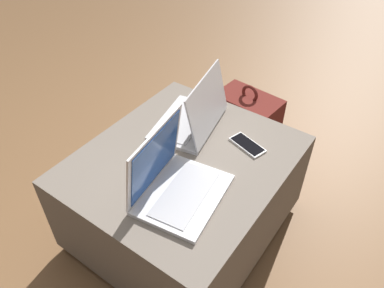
{
  "coord_description": "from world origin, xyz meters",
  "views": [
    {
      "loc": [
        -0.86,
        -0.65,
        1.46
      ],
      "look_at": [
        0.01,
        -0.03,
        0.52
      ],
      "focal_mm": 35.0,
      "sensor_mm": 36.0,
      "label": 1
    }
  ],
  "objects_px": {
    "cell_phone": "(247,145)",
    "backpack": "(247,130)",
    "laptop_near": "(174,182)",
    "laptop_far": "(194,116)"
  },
  "relations": [
    {
      "from": "laptop_far",
      "to": "backpack",
      "type": "relative_size",
      "value": 0.8
    },
    {
      "from": "cell_phone",
      "to": "laptop_near",
      "type": "bearing_deg",
      "value": 3.21
    },
    {
      "from": "cell_phone",
      "to": "backpack",
      "type": "relative_size",
      "value": 0.34
    },
    {
      "from": "laptop_near",
      "to": "cell_phone",
      "type": "distance_m",
      "value": 0.39
    },
    {
      "from": "laptop_far",
      "to": "backpack",
      "type": "distance_m",
      "value": 0.49
    },
    {
      "from": "laptop_near",
      "to": "cell_phone",
      "type": "bearing_deg",
      "value": -21.55
    },
    {
      "from": "laptop_near",
      "to": "laptop_far",
      "type": "xyz_separation_m",
      "value": [
        0.36,
        0.16,
        -0.0
      ]
    },
    {
      "from": "cell_phone",
      "to": "backpack",
      "type": "height_order",
      "value": "backpack"
    },
    {
      "from": "cell_phone",
      "to": "backpack",
      "type": "distance_m",
      "value": 0.48
    },
    {
      "from": "backpack",
      "to": "laptop_far",
      "type": "bearing_deg",
      "value": 84.9
    }
  ]
}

